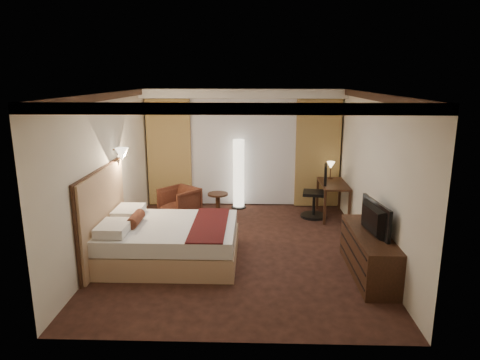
{
  "coord_description": "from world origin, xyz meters",
  "views": [
    {
      "loc": [
        0.24,
        -7.05,
        2.95
      ],
      "look_at": [
        0.0,
        0.4,
        1.15
      ],
      "focal_mm": 32.0,
      "sensor_mm": 36.0,
      "label": 1
    }
  ],
  "objects_px": {
    "side_table": "(218,204)",
    "dresser": "(369,254)",
    "television": "(370,215)",
    "floor_lamp": "(239,174)",
    "office_chair": "(314,191)",
    "bed": "(171,242)",
    "desk": "(333,200)",
    "armchair": "(179,201)"
  },
  "relations": [
    {
      "from": "armchair",
      "to": "floor_lamp",
      "type": "bearing_deg",
      "value": 69.65
    },
    {
      "from": "floor_lamp",
      "to": "office_chair",
      "type": "xyz_separation_m",
      "value": [
        1.64,
        -0.63,
        -0.22
      ]
    },
    {
      "from": "side_table",
      "to": "television",
      "type": "height_order",
      "value": "television"
    },
    {
      "from": "side_table",
      "to": "armchair",
      "type": "bearing_deg",
      "value": -167.84
    },
    {
      "from": "armchair",
      "to": "desk",
      "type": "bearing_deg",
      "value": 42.22
    },
    {
      "from": "floor_lamp",
      "to": "dresser",
      "type": "bearing_deg",
      "value": -58.19
    },
    {
      "from": "bed",
      "to": "floor_lamp",
      "type": "distance_m",
      "value": 3.15
    },
    {
      "from": "armchair",
      "to": "television",
      "type": "relative_size",
      "value": 0.74
    },
    {
      "from": "bed",
      "to": "office_chair",
      "type": "bearing_deg",
      "value": 40.96
    },
    {
      "from": "side_table",
      "to": "dresser",
      "type": "distance_m",
      "value": 3.81
    },
    {
      "from": "side_table",
      "to": "desk",
      "type": "bearing_deg",
      "value": -1.1
    },
    {
      "from": "floor_lamp",
      "to": "dresser",
      "type": "distance_m",
      "value": 4.0
    },
    {
      "from": "bed",
      "to": "office_chair",
      "type": "xyz_separation_m",
      "value": [
        2.66,
        2.31,
        0.26
      ]
    },
    {
      "from": "armchair",
      "to": "dresser",
      "type": "height_order",
      "value": "armchair"
    },
    {
      "from": "desk",
      "to": "television",
      "type": "bearing_deg",
      "value": -89.59
    },
    {
      "from": "side_table",
      "to": "floor_lamp",
      "type": "height_order",
      "value": "floor_lamp"
    },
    {
      "from": "office_chair",
      "to": "television",
      "type": "bearing_deg",
      "value": -72.32
    },
    {
      "from": "side_table",
      "to": "television",
      "type": "distance_m",
      "value": 3.85
    },
    {
      "from": "floor_lamp",
      "to": "dresser",
      "type": "relative_size",
      "value": 0.92
    },
    {
      "from": "dresser",
      "to": "floor_lamp",
      "type": "bearing_deg",
      "value": 121.81
    },
    {
      "from": "armchair",
      "to": "desk",
      "type": "relative_size",
      "value": 0.63
    },
    {
      "from": "television",
      "to": "desk",
      "type": "bearing_deg",
      "value": -7.23
    },
    {
      "from": "desk",
      "to": "office_chair",
      "type": "distance_m",
      "value": 0.46
    },
    {
      "from": "desk",
      "to": "dresser",
      "type": "bearing_deg",
      "value": -88.98
    },
    {
      "from": "armchair",
      "to": "floor_lamp",
      "type": "height_order",
      "value": "floor_lamp"
    },
    {
      "from": "side_table",
      "to": "office_chair",
      "type": "xyz_separation_m",
      "value": [
        2.08,
        -0.1,
        0.33
      ]
    },
    {
      "from": "desk",
      "to": "dresser",
      "type": "height_order",
      "value": "desk"
    },
    {
      "from": "floor_lamp",
      "to": "television",
      "type": "relative_size",
      "value": 1.65
    },
    {
      "from": "desk",
      "to": "office_chair",
      "type": "relative_size",
      "value": 0.98
    },
    {
      "from": "bed",
      "to": "side_table",
      "type": "xyz_separation_m",
      "value": [
        0.58,
        2.4,
        -0.07
      ]
    },
    {
      "from": "side_table",
      "to": "desk",
      "type": "height_order",
      "value": "desk"
    },
    {
      "from": "desk",
      "to": "floor_lamp",
      "type": "bearing_deg",
      "value": 164.08
    },
    {
      "from": "armchair",
      "to": "dresser",
      "type": "relative_size",
      "value": 0.41
    },
    {
      "from": "floor_lamp",
      "to": "desk",
      "type": "bearing_deg",
      "value": -15.92
    },
    {
      "from": "bed",
      "to": "television",
      "type": "xyz_separation_m",
      "value": [
        3.08,
        -0.44,
        0.64
      ]
    },
    {
      "from": "armchair",
      "to": "side_table",
      "type": "distance_m",
      "value": 0.84
    },
    {
      "from": "bed",
      "to": "side_table",
      "type": "height_order",
      "value": "bed"
    },
    {
      "from": "floor_lamp",
      "to": "desk",
      "type": "xyz_separation_m",
      "value": [
        2.05,
        -0.58,
        -0.43
      ]
    },
    {
      "from": "television",
      "to": "dresser",
      "type": "bearing_deg",
      "value": -97.64
    },
    {
      "from": "bed",
      "to": "side_table",
      "type": "distance_m",
      "value": 2.47
    },
    {
      "from": "armchair",
      "to": "side_table",
      "type": "relative_size",
      "value": 1.47
    },
    {
      "from": "desk",
      "to": "television",
      "type": "relative_size",
      "value": 1.17
    }
  ]
}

